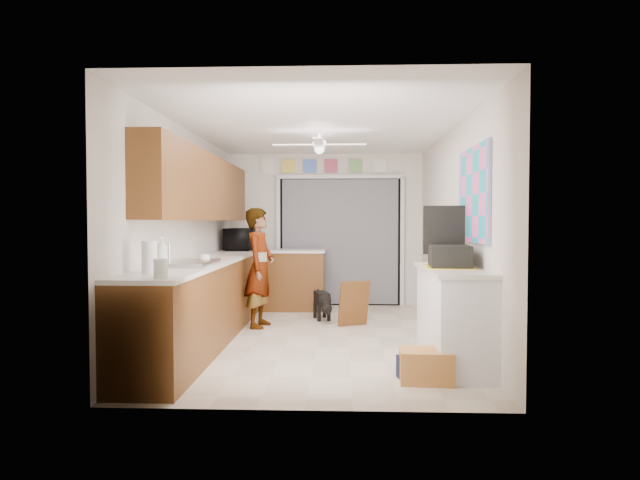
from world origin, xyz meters
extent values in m
plane|color=beige|center=(0.00, 0.00, 0.00)|extent=(5.00, 5.00, 0.00)
plane|color=white|center=(0.00, 0.00, 2.50)|extent=(5.00, 5.00, 0.00)
plane|color=silver|center=(0.00, 2.50, 1.25)|extent=(3.20, 0.00, 3.20)
plane|color=silver|center=(0.00, -2.50, 1.25)|extent=(3.20, 0.00, 3.20)
plane|color=silver|center=(-1.60, 0.00, 1.25)|extent=(0.00, 5.00, 5.00)
plane|color=silver|center=(1.60, 0.00, 1.25)|extent=(0.00, 5.00, 5.00)
cube|color=brown|center=(-1.30, 0.00, 0.45)|extent=(0.60, 4.80, 0.90)
cube|color=white|center=(-1.29, 0.00, 0.92)|extent=(0.62, 4.80, 0.04)
cube|color=brown|center=(-1.44, 0.20, 1.80)|extent=(0.32, 4.00, 0.80)
cube|color=silver|center=(-1.29, -1.00, 0.95)|extent=(0.50, 0.76, 0.06)
cylinder|color=silver|center=(-1.48, -1.00, 1.05)|extent=(0.03, 0.03, 0.22)
cube|color=brown|center=(-0.50, 2.00, 0.45)|extent=(1.00, 0.60, 0.90)
cube|color=white|center=(-0.50, 2.00, 0.92)|extent=(1.04, 0.64, 0.04)
cube|color=black|center=(0.25, 2.47, 1.05)|extent=(2.00, 0.06, 2.10)
cube|color=gray|center=(0.25, 2.43, 1.05)|extent=(1.90, 0.03, 2.05)
cube|color=white|center=(-0.77, 2.44, 1.05)|extent=(0.06, 0.04, 2.10)
cube|color=white|center=(1.27, 2.44, 1.05)|extent=(0.06, 0.04, 2.10)
cube|color=white|center=(0.25, 2.44, 2.12)|extent=(2.10, 0.04, 0.06)
cube|color=#EDD34F|center=(-0.60, 2.47, 2.30)|extent=(0.22, 0.02, 0.22)
cube|color=#5381DF|center=(-0.25, 2.47, 2.30)|extent=(0.22, 0.02, 0.22)
cube|color=#BC4665|center=(0.10, 2.47, 2.30)|extent=(0.22, 0.02, 0.22)
cube|color=#79B366|center=(0.50, 2.47, 2.30)|extent=(0.22, 0.02, 0.22)
cube|color=white|center=(0.90, 2.47, 2.30)|extent=(0.22, 0.02, 0.22)
cube|color=silver|center=(-0.95, 2.47, 2.30)|extent=(0.22, 0.02, 0.26)
cube|color=white|center=(1.35, -1.20, 0.45)|extent=(0.50, 1.40, 0.90)
cube|color=white|center=(1.34, -1.20, 0.92)|extent=(0.54, 1.44, 0.04)
cube|color=#F95BB0|center=(1.58, -1.00, 1.65)|extent=(0.03, 1.15, 0.95)
cube|color=white|center=(0.00, 0.20, 2.32)|extent=(1.14, 1.14, 0.24)
imported|color=black|center=(-1.26, 1.81, 1.11)|extent=(0.49, 0.66, 0.34)
imported|color=silver|center=(-1.45, -1.30, 1.09)|extent=(0.15, 0.15, 0.30)
imported|color=white|center=(-1.21, -0.65, 0.98)|extent=(0.14, 0.14, 0.09)
cylinder|color=silver|center=(-1.14, -2.25, 1.02)|extent=(0.13, 0.13, 0.15)
cylinder|color=silver|center=(-1.31, -1.77, 0.99)|extent=(0.08, 0.08, 0.10)
cylinder|color=white|center=(-1.37, -1.87, 1.08)|extent=(0.13, 0.13, 0.28)
cube|color=black|center=(1.32, -1.14, 1.05)|extent=(0.42, 0.53, 0.21)
cube|color=yellow|center=(1.32, -1.14, 0.94)|extent=(0.49, 0.62, 0.02)
cube|color=black|center=(1.32, -0.85, 1.30)|extent=(0.42, 0.07, 0.50)
cube|color=#C9873F|center=(1.00, -1.76, 0.14)|extent=(0.47, 0.36, 0.28)
cube|color=black|center=(0.94, -1.71, 0.10)|extent=(0.36, 0.32, 0.20)
cube|color=brown|center=(0.44, 0.65, 0.31)|extent=(0.44, 0.29, 0.60)
imported|color=white|center=(-0.80, 0.58, 0.78)|extent=(0.45, 0.62, 1.56)
cube|color=black|center=(0.00, 1.14, 0.22)|extent=(0.37, 0.60, 0.44)
camera|label=1|loc=(0.26, -6.36, 1.39)|focal=30.00mm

